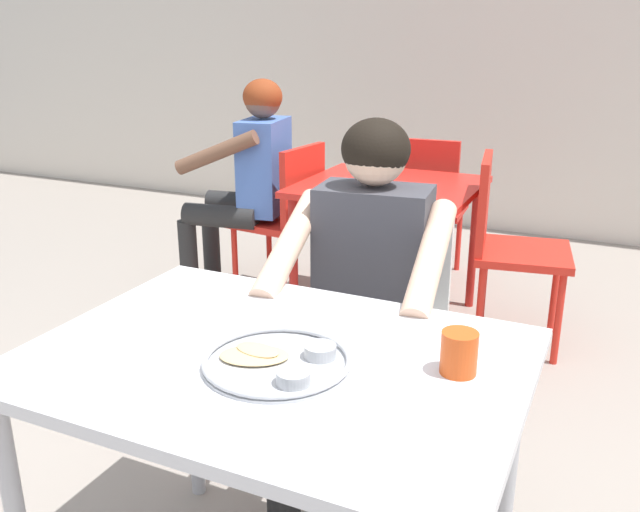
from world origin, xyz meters
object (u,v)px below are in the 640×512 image
at_px(thali_tray, 279,361).
at_px(chair_red_right, 506,238).
at_px(patron_background, 248,170).
at_px(drinking_cup, 459,351).
at_px(table_foreground, 275,387).
at_px(chair_red_left, 287,212).
at_px(chair_red_far, 427,200).
at_px(diner_foreground, 365,282).
at_px(chair_foreground, 382,321).
at_px(table_background_red, 389,201).

distance_m(thali_tray, chair_red_right, 1.94).
distance_m(thali_tray, patron_background, 2.29).
bearing_deg(chair_red_right, thali_tray, -94.42).
relative_size(drinking_cup, chair_red_right, 0.10).
height_order(thali_tray, drinking_cup, drinking_cup).
xyz_separation_m(table_foreground, drinking_cup, (0.39, 0.09, 0.13)).
bearing_deg(chair_red_left, chair_red_far, 45.87).
xyz_separation_m(diner_foreground, chair_red_far, (-0.37, 1.94, -0.22)).
xyz_separation_m(chair_red_right, patron_background, (-1.37, 0.02, 0.19)).
bearing_deg(patron_background, chair_foreground, -42.97).
xyz_separation_m(chair_foreground, diner_foreground, (0.02, -0.22, 0.22)).
height_order(table_foreground, chair_red_right, chair_red_right).
xyz_separation_m(thali_tray, chair_red_right, (0.15, 1.92, -0.24)).
bearing_deg(chair_red_far, patron_background, -141.27).
bearing_deg(table_background_red, chair_red_left, 178.25).
distance_m(drinking_cup, chair_red_right, 1.82).
xyz_separation_m(thali_tray, patron_background, (-1.23, 1.94, -0.05)).
distance_m(chair_foreground, chair_red_far, 1.76).
bearing_deg(patron_background, diner_foreground, -47.89).
xyz_separation_m(table_foreground, patron_background, (-1.19, 1.90, 0.04)).
xyz_separation_m(table_foreground, table_background_red, (-0.40, 1.91, -0.05)).
bearing_deg(table_background_red, diner_foreground, -73.84).
height_order(diner_foreground, table_background_red, diner_foreground).
bearing_deg(table_foreground, table_background_red, 101.81).
relative_size(diner_foreground, chair_red_right, 1.33).
height_order(chair_red_right, patron_background, patron_background).
relative_size(table_foreground, chair_red_far, 1.26).
relative_size(table_foreground, thali_tray, 3.40).
relative_size(chair_foreground, diner_foreground, 0.70).
bearing_deg(patron_background, table_background_red, 1.13).
relative_size(drinking_cup, table_background_red, 0.11).
relative_size(thali_tray, chair_red_left, 0.37).
bearing_deg(chair_red_far, table_foreground, -81.39).
height_order(table_background_red, patron_background, patron_background).
xyz_separation_m(table_background_red, chair_red_right, (0.58, -0.04, -0.10)).
bearing_deg(chair_foreground, table_foreground, -87.35).
bearing_deg(table_foreground, drinking_cup, 12.58).
distance_m(chair_foreground, table_background_red, 1.16).
distance_m(diner_foreground, patron_background, 1.75).
bearing_deg(table_background_red, table_foreground, -78.19).
bearing_deg(chair_foreground, chair_red_left, 130.38).
bearing_deg(drinking_cup, table_background_red, 113.28).
xyz_separation_m(table_foreground, thali_tray, (0.04, -0.04, 0.09)).
distance_m(drinking_cup, chair_red_left, 2.31).
xyz_separation_m(thali_tray, chair_red_far, (-0.42, 2.59, -0.28)).
xyz_separation_m(drinking_cup, table_background_red, (-0.79, 1.82, -0.18)).
bearing_deg(chair_red_left, table_background_red, -1.75).
bearing_deg(thali_tray, patron_background, 122.31).
distance_m(drinking_cup, table_background_red, 1.99).
height_order(thali_tray, patron_background, patron_background).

